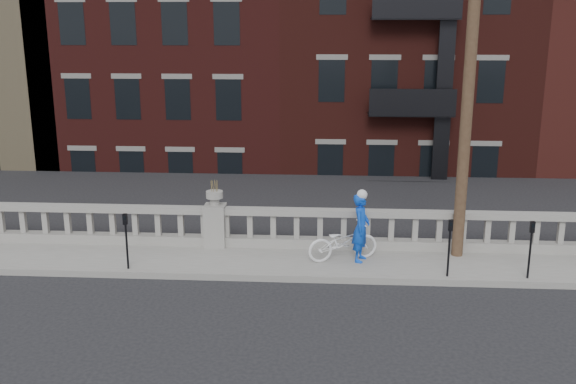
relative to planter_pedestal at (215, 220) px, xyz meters
name	(u,v)px	position (x,y,z in m)	size (l,w,h in m)	color
ground	(183,316)	(0.00, -3.95, -0.83)	(120.00, 120.00, 0.00)	black
sidewalk	(210,260)	(0.00, -0.95, -0.76)	(32.00, 2.20, 0.15)	gray
balustrade	(215,227)	(0.00, 0.00, -0.19)	(28.00, 0.34, 1.03)	gray
planter_pedestal	(215,220)	(0.00, 0.00, 0.00)	(0.55, 0.55, 1.76)	gray
lower_level	(286,85)	(0.56, 19.09, 1.80)	(80.00, 44.00, 20.80)	#605E59
utility_pole	(471,49)	(6.20, -0.35, 4.41)	(1.60, 0.28, 10.00)	#422D1E
parking_meter_b	(126,235)	(-1.80, -1.80, 0.17)	(0.10, 0.09, 1.36)	black
parking_meter_c	(449,241)	(5.71, -1.80, 0.17)	(0.10, 0.09, 1.36)	black
parking_meter_d	(531,243)	(7.53, -1.80, 0.17)	(0.10, 0.09, 1.36)	black
bicycle	(343,242)	(3.31, -0.88, -0.21)	(0.62, 1.78, 0.93)	white
cyclist	(361,228)	(3.75, -0.90, 0.17)	(0.62, 0.41, 1.69)	blue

